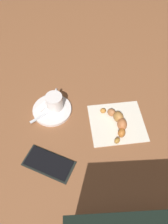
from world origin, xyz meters
TOP-DOWN VIEW (x-y plane):
  - ground_plane at (0.00, 0.00)m, footprint 1.80×1.80m
  - saucer at (-0.10, 0.03)m, footprint 0.14×0.14m
  - espresso_cup at (-0.09, 0.04)m, footprint 0.06×0.09m
  - teaspoon at (-0.10, 0.02)m, footprint 0.11×0.09m
  - sugar_packet at (-0.12, 0.05)m, footprint 0.06×0.07m
  - napkin at (0.13, -0.02)m, footprint 0.21×0.19m
  - croissant at (0.13, -0.02)m, footprint 0.09×0.14m
  - cell_phone at (-0.09, -0.17)m, footprint 0.17×0.13m

SIDE VIEW (x-z plane):
  - ground_plane at x=0.00m, z-range 0.00..0.00m
  - napkin at x=0.13m, z-range 0.00..0.00m
  - cell_phone at x=-0.09m, z-range 0.00..0.01m
  - saucer at x=-0.10m, z-range 0.00..0.01m
  - teaspoon at x=-0.10m, z-range 0.01..0.02m
  - sugar_packet at x=-0.12m, z-range 0.01..0.02m
  - croissant at x=0.13m, z-range 0.00..0.04m
  - espresso_cup at x=-0.09m, z-range 0.01..0.07m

